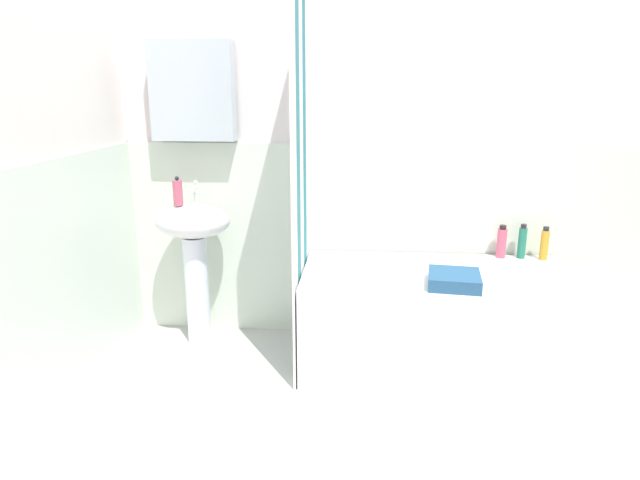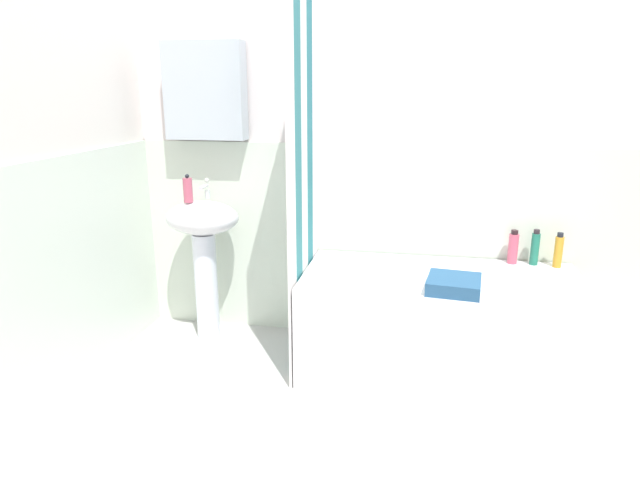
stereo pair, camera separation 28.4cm
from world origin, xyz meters
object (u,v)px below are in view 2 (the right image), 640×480
sink (204,239)px  conditioner_bottle (513,248)px  soap_dispenser (188,190)px  body_wash_bottle (558,251)px  towel_folded (454,284)px  shampoo_bottle (535,248)px  bathtub (439,324)px

sink → conditioner_bottle: size_ratio=4.45×
soap_dispenser → body_wash_bottle: size_ratio=0.84×
towel_folded → shampoo_bottle: bearing=47.8°
soap_dispenser → conditioner_bottle: bearing=5.2°
sink → conditioner_bottle: sink is taller
body_wash_bottle → conditioner_bottle: bearing=173.9°
towel_folded → bathtub: bearing=103.5°
bathtub → body_wash_bottle: body_wash_bottle is taller
soap_dispenser → sink: bearing=27.5°
body_wash_bottle → shampoo_bottle: bearing=169.2°
body_wash_bottle → shampoo_bottle: 0.12m
soap_dispenser → body_wash_bottle: 2.13m
sink → soap_dispenser: bearing=-152.5°
body_wash_bottle → sink: bearing=-176.9°
soap_dispenser → bathtub: bearing=-5.1°
body_wash_bottle → conditioner_bottle: (-0.24, 0.03, -0.00)m
bathtub → towel_folded: (0.05, -0.21, 0.31)m
sink → body_wash_bottle: size_ratio=4.38×
soap_dispenser → towel_folded: soap_dispenser is taller
conditioner_bottle → towel_folded: 0.62m
sink → towel_folded: (1.46, -0.38, -0.05)m
sink → shampoo_bottle: 1.93m
shampoo_bottle → conditioner_bottle: (-0.12, 0.00, -0.00)m
bathtub → body_wash_bottle: (0.63, 0.28, 0.37)m
shampoo_bottle → soap_dispenser: bearing=-175.2°
soap_dispenser → bathtub: soap_dispenser is taller
bathtub → body_wash_bottle: size_ratio=7.42×
shampoo_bottle → conditioner_bottle: bearing=178.9°
sink → soap_dispenser: soap_dispenser is taller
body_wash_bottle → soap_dispenser: bearing=-176.1°
soap_dispenser → shampoo_bottle: (1.99, 0.17, -0.30)m
towel_folded → body_wash_bottle: bearing=39.9°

